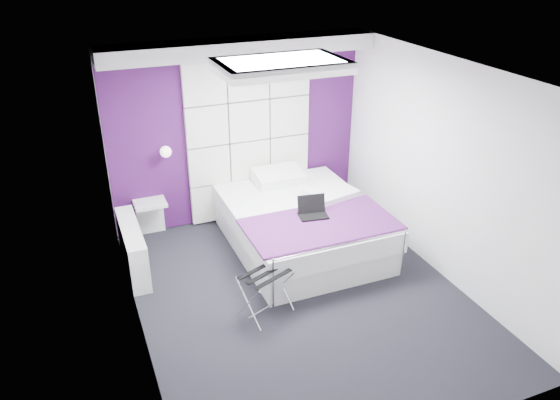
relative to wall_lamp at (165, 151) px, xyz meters
name	(u,v)px	position (x,y,z in m)	size (l,w,h in m)	color
floor	(300,296)	(1.05, -2.06, -1.22)	(4.40, 4.40, 0.00)	black
ceiling	(305,72)	(1.05, -2.06, 1.38)	(4.40, 4.40, 0.00)	white
wall_back	(238,132)	(1.05, 0.14, 0.08)	(3.60, 3.60, 0.00)	white
wall_left	(129,226)	(-0.75, -2.06, 0.08)	(4.40, 4.40, 0.00)	white
wall_right	(443,170)	(2.85, -2.06, 0.08)	(4.40, 4.40, 0.00)	white
accent_wall	(238,132)	(1.05, 0.13, 0.08)	(3.58, 0.02, 2.58)	#3F1049
soffit	(241,47)	(1.05, -0.11, 1.28)	(3.58, 0.50, 0.20)	silver
headboard	(249,141)	(1.20, 0.08, -0.05)	(1.80, 0.08, 2.30)	silver
skylight	(281,65)	(1.05, -1.46, 1.33)	(1.36, 0.86, 0.12)	white
wall_lamp	(165,151)	(0.00, 0.00, 0.00)	(0.15, 0.15, 0.15)	white
radiator	(133,248)	(-0.64, -0.76, -0.92)	(0.22, 1.20, 0.60)	silver
bed	(301,224)	(1.51, -1.03, -0.89)	(1.84, 2.23, 0.78)	silver
nightstand	(150,203)	(-0.28, -0.04, -0.70)	(0.42, 0.33, 0.05)	silver
luggage_rack	(265,293)	(0.57, -2.20, -0.96)	(0.52, 0.38, 0.51)	silver
laptop	(312,210)	(1.51, -1.36, -0.53)	(0.35, 0.25, 0.25)	black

